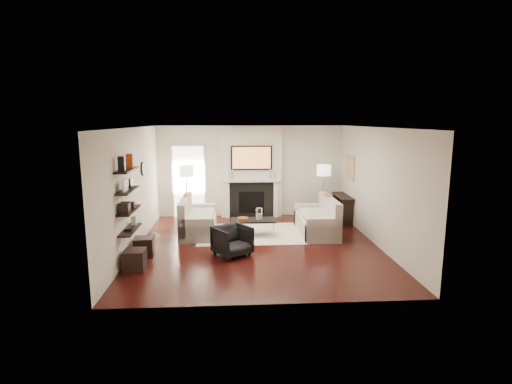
{
  "coord_description": "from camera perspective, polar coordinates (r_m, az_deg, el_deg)",
  "views": [
    {
      "loc": [
        -0.59,
        -8.84,
        2.86
      ],
      "look_at": [
        0.0,
        0.6,
        1.15
      ],
      "focal_mm": 28.0,
      "sensor_mm": 36.0,
      "label": 1
    }
  ],
  "objects": [
    {
      "name": "door_trim_l",
      "position": [
        12.06,
        -11.83,
        1.4
      ],
      "size": [
        0.06,
        0.06,
        2.16
      ],
      "primitive_type": "cube",
      "color": "white",
      "rests_on": "floor"
    },
    {
      "name": "candlestick_r_short",
      "position": [
        11.72,
        2.68,
        2.46
      ],
      "size": [
        0.04,
        0.04,
        0.24
      ],
      "primitive_type": "cylinder",
      "color": "silver",
      "rests_on": "mantel_shelf"
    },
    {
      "name": "lamp_left_leg_c",
      "position": [
        11.43,
        -10.11,
        -1.32
      ],
      "size": [
        0.14,
        0.22,
        1.23
      ],
      "primitive_type": "cylinder",
      "rotation": [
        0.18,
        0.0,
        2.62
      ],
      "color": "silver",
      "rests_on": "floor"
    },
    {
      "name": "decor_magfile_b",
      "position": [
        8.38,
        -17.63,
        4.27
      ],
      "size": [
        0.12,
        0.1,
        0.28
      ],
      "primitive_type": "cube",
      "color": "#A73A14",
      "rests_on": "shelf_top"
    },
    {
      "name": "loveseat_left_base",
      "position": [
        10.31,
        -8.15,
        -4.75
      ],
      "size": [
        0.85,
        1.8,
        0.42
      ],
      "primitive_type": "cube",
      "color": "#C0B3A8",
      "rests_on": "floor"
    },
    {
      "name": "loveseat_right_cushion",
      "position": [
        10.26,
        8.35,
        -3.33
      ],
      "size": [
        0.63,
        1.44,
        0.1
      ],
      "primitive_type": "cube",
      "color": "#C0B3A8",
      "rests_on": "loveseat_right_base"
    },
    {
      "name": "loveseat_right_arm_n",
      "position": [
        9.55,
        9.62,
        -5.45
      ],
      "size": [
        0.85,
        0.18,
        0.6
      ],
      "primitive_type": "cube",
      "color": "#C0B3A8",
      "rests_on": "floor"
    },
    {
      "name": "console_leg_n",
      "position": [
        11.15,
        13.0,
        -3.0
      ],
      "size": [
        0.3,
        0.04,
        0.71
      ],
      "primitive_type": "cube",
      "color": "black",
      "rests_on": "floor"
    },
    {
      "name": "coffee_leg_se",
      "position": [
        10.27,
        2.31,
        -4.83
      ],
      "size": [
        0.02,
        0.02,
        0.38
      ],
      "primitive_type": "cylinder",
      "color": "silver",
      "rests_on": "floor"
    },
    {
      "name": "shelf_upper",
      "position": [
        8.21,
        -17.83,
        0.22
      ],
      "size": [
        0.25,
        1.0,
        0.04
      ],
      "primitive_type": "cube",
      "color": "black",
      "rests_on": "wall_left"
    },
    {
      "name": "lamp_left_leg_a",
      "position": [
        11.5,
        -9.25,
        -1.22
      ],
      "size": [
        0.25,
        0.02,
        1.23
      ],
      "primitive_type": "cylinder",
      "rotation": [
        0.18,
        0.0,
        4.71
      ],
      "color": "silver",
      "rests_on": "floor"
    },
    {
      "name": "pillow_left_charcoal",
      "position": [
        9.93,
        -10.29,
        -2.36
      ],
      "size": [
        0.1,
        0.4,
        0.4
      ],
      "primitive_type": "cube",
      "color": "black",
      "rests_on": "loveseat_left_cushion"
    },
    {
      "name": "loveseat_right_arm_s",
      "position": [
        11.08,
        7.73,
        -3.21
      ],
      "size": [
        0.85,
        0.18,
        0.6
      ],
      "primitive_type": "cube",
      "color": "#C0B3A8",
      "rests_on": "floor"
    },
    {
      "name": "coffee_leg_sw",
      "position": [
        10.22,
        -3.3,
        -4.92
      ],
      "size": [
        0.02,
        0.02,
        0.38
      ],
      "primitive_type": "cylinder",
      "color": "silver",
      "rests_on": "floor"
    },
    {
      "name": "coffee_table",
      "position": [
        9.96,
        -0.42,
        -4.04
      ],
      "size": [
        1.1,
        0.55,
        0.04
      ],
      "primitive_type": "cube",
      "color": "black",
      "rests_on": "floor"
    },
    {
      "name": "clock_rim",
      "position": [
        10.04,
        -15.88,
        3.22
      ],
      "size": [
        0.04,
        0.34,
        0.34
      ],
      "primitive_type": "cylinder",
      "rotation": [
        0.0,
        1.57,
        0.0
      ],
      "color": "black",
      "rests_on": "wall_left"
    },
    {
      "name": "decor_box_tall",
      "position": [
        8.67,
        -17.04,
        -3.9
      ],
      "size": [
        0.1,
        0.1,
        0.18
      ],
      "primitive_type": "cube",
      "color": "white",
      "rests_on": "shelf_bottom"
    },
    {
      "name": "wall_art",
      "position": [
        11.46,
        13.31,
        3.41
      ],
      "size": [
        0.03,
        0.7,
        0.7
      ],
      "primitive_type": "cube",
      "color": "tan",
      "rests_on": "wall_right"
    },
    {
      "name": "console_leg_s",
      "position": [
        12.18,
        11.54,
        -1.83
      ],
      "size": [
        0.3,
        0.04,
        0.71
      ],
      "primitive_type": "cube",
      "color": "black",
      "rests_on": "floor"
    },
    {
      "name": "decor_frame_a",
      "position": [
        8.01,
        -18.21,
        0.88
      ],
      "size": [
        0.04,
        0.3,
        0.22
      ],
      "primitive_type": "cube",
      "color": "white",
      "rests_on": "shelf_upper"
    },
    {
      "name": "mantel_pilaster_l",
      "position": [
        11.78,
        -4.14,
        -1.09
      ],
      "size": [
        0.12,
        0.08,
        1.1
      ],
      "primitive_type": "cube",
      "color": "white",
      "rests_on": "floor"
    },
    {
      "name": "ottoman_near",
      "position": [
        8.91,
        -15.73,
        -7.52
      ],
      "size": [
        0.43,
        0.43,
        0.4
      ],
      "primitive_type": "cube",
      "rotation": [
        0.0,
        0.0,
        0.07
      ],
      "color": "black",
      "rests_on": "floor"
    },
    {
      "name": "lamp_right_shade",
      "position": [
        11.56,
        9.67,
        3.09
      ],
      "size": [
        0.4,
        0.4,
        0.3
      ],
      "primitive_type": "cylinder",
      "color": "white",
      "rests_on": "lamp_right_post"
    },
    {
      "name": "mantel_pilaster_r",
      "position": [
        11.85,
        2.84,
        -1.01
      ],
      "size": [
        0.12,
        0.08,
        1.1
      ],
      "primitive_type": "cube",
      "color": "white",
      "rests_on": "floor"
    },
    {
      "name": "clock_face",
      "position": [
        10.03,
        -15.74,
        3.22
      ],
      "size": [
        0.01,
        0.29,
        0.29
      ],
      "primitive_type": "cylinder",
      "rotation": [
        0.0,
        1.57,
        0.0
      ],
      "color": "white",
      "rests_on": "clock_rim"
    },
    {
      "name": "decor_books",
      "position": [
        8.28,
        -17.71,
        -5.07
      ],
      "size": [
        0.14,
        0.2,
        0.05
      ],
      "primitive_type": "cube",
      "color": "black",
      "rests_on": "shelf_bottom"
    },
    {
      "name": "candlestick_r_tall",
      "position": [
        11.7,
        2.05,
        2.6
      ],
      "size": [
        0.04,
        0.04,
        0.3
      ],
      "primitive_type": "cylinder",
      "color": "silver",
      "rests_on": "mantel_shelf"
    },
    {
      "name": "lamp_right_post",
      "position": [
        11.69,
        9.55,
        -1.04
      ],
      "size": [
        0.02,
        0.02,
        1.2
      ],
      "primitive_type": "cylinder",
      "color": "silver",
      "rests_on": "floor"
    },
    {
      "name": "fireplace_surround",
      "position": [
        11.83,
        -0.65,
        -1.16
      ],
      "size": [
        1.3,
        0.02,
        1.04
      ],
      "primitive_type": "cube",
      "color": "black",
      "rests_on": "floor"
    },
    {
      "name": "decor_frame_b",
      "position": [
        8.46,
        -17.42,
        1.26
      ],
      "size": [
        0.04,
        0.22,
        0.18
      ],
      "primitive_type": "cube",
      "color": "black",
      "rests_on": "shelf_upper"
    },
    {
      "name": "door_trim_top",
      "position": [
        11.89,
        -9.72,
        6.58
      ],
      "size": [
        1.02,
        0.06,
        0.06
      ],
      "primitive_type": "cube",
      "color": "white",
      "rests_on": "wall_back"
    },
    {
      "name": "decor_box_small",
      "position": [
        8.41,
        -17.47,
        -1.77
      ],
      "size": [
        0.15,
        0.12,
        0.12
      ],
      "primitive_type": "cube",
      "color": "black",
      "rests_on": "shelf_lower"
    },
    {
      "name": "lamp_left_shade",
      "position": [
        11.38,
        -9.92,
        2.98
      ],
      "size": [
        0.4,
        0.4,
        0.3
      ],
      "primitive_type": "cylinder",
      "color": "white",
      "rests_on": "lamp_left_post"
    },
    {
      "name": "candlestick_l_short",
      "position": [
        11.65,
        -3.99,
        2.4
      ],
      "size": [
        0.04,
        0.04,
        0.24
      ],
      "primitive_type": "cylinder",
      "color": "silver",
      "rests_on": "mantel_shelf"
    },
    {
      "name": "hallway_panel",
      "position": [
        12.02,
        -9.55,
        1.45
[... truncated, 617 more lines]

